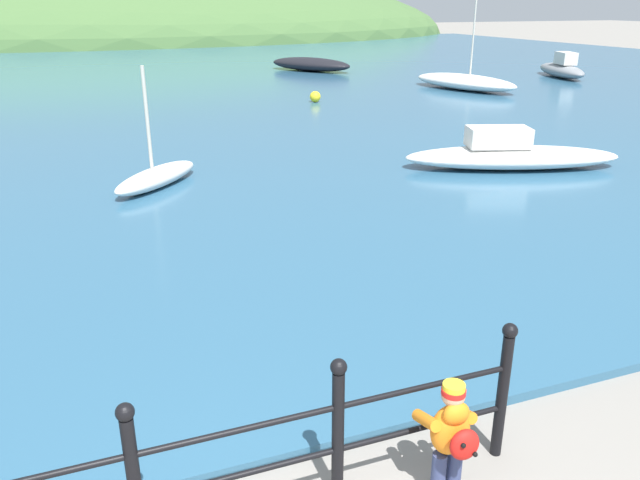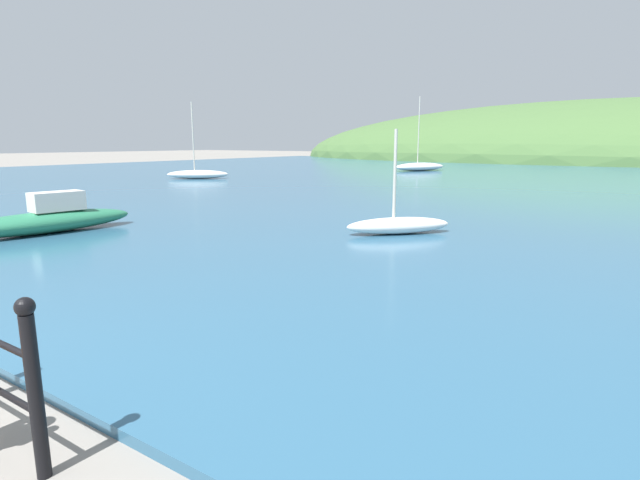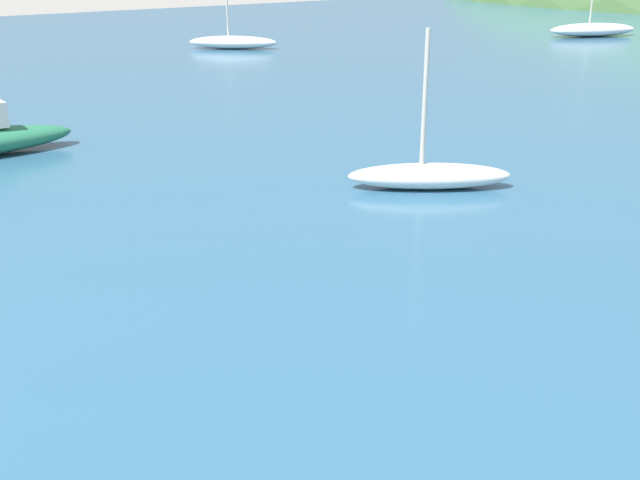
{
  "view_description": "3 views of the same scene",
  "coord_description": "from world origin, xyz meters",
  "px_view_note": "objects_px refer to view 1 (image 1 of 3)",
  "views": [
    {
      "loc": [
        -0.59,
        -1.89,
        3.49
      ],
      "look_at": [
        1.8,
        4.38,
        0.92
      ],
      "focal_mm": 35.0,
      "sensor_mm": 36.0,
      "label": 1
    },
    {
      "loc": [
        5.34,
        0.11,
        2.12
      ],
      "look_at": [
        1.91,
        5.22,
        0.91
      ],
      "focal_mm": 28.0,
      "sensor_mm": 36.0,
      "label": 2
    },
    {
      "loc": [
        7.17,
        1.63,
        3.29
      ],
      "look_at": [
        2.97,
        5.73,
        1.08
      ],
      "focal_mm": 42.0,
      "sensor_mm": 36.0,
      "label": 3
    }
  ],
  "objects_px": {
    "boat_blue_hull": "(465,82)",
    "boat_nearest_quay": "(310,64)",
    "boat_far_right": "(562,69)",
    "boat_far_left": "(157,176)",
    "boat_green_fishing": "(510,155)",
    "mooring_buoy": "(315,97)",
    "child_in_coat": "(451,433)"
  },
  "relations": [
    {
      "from": "boat_blue_hull",
      "to": "boat_nearest_quay",
      "type": "height_order",
      "value": "boat_blue_hull"
    },
    {
      "from": "boat_far_right",
      "to": "boat_blue_hull",
      "type": "bearing_deg",
      "value": -162.51
    },
    {
      "from": "boat_far_left",
      "to": "boat_green_fishing",
      "type": "bearing_deg",
      "value": -9.58
    },
    {
      "from": "boat_green_fishing",
      "to": "boat_nearest_quay",
      "type": "height_order",
      "value": "boat_green_fishing"
    },
    {
      "from": "boat_far_right",
      "to": "boat_green_fishing",
      "type": "height_order",
      "value": "boat_far_right"
    },
    {
      "from": "boat_far_right",
      "to": "mooring_buoy",
      "type": "xyz_separation_m",
      "value": [
        -13.74,
        -3.19,
        -0.19
      ]
    },
    {
      "from": "boat_green_fishing",
      "to": "mooring_buoy",
      "type": "relative_size",
      "value": 12.36
    },
    {
      "from": "boat_green_fishing",
      "to": "boat_blue_hull",
      "type": "height_order",
      "value": "boat_blue_hull"
    },
    {
      "from": "boat_nearest_quay",
      "to": "mooring_buoy",
      "type": "distance_m",
      "value": 10.81
    },
    {
      "from": "boat_far_right",
      "to": "boat_far_left",
      "type": "distance_m",
      "value": 23.9
    },
    {
      "from": "boat_far_left",
      "to": "boat_nearest_quay",
      "type": "xyz_separation_m",
      "value": [
        10.27,
        19.37,
        0.13
      ]
    },
    {
      "from": "boat_nearest_quay",
      "to": "mooring_buoy",
      "type": "xyz_separation_m",
      "value": [
        -3.54,
        -10.21,
        -0.14
      ]
    },
    {
      "from": "boat_far_left",
      "to": "child_in_coat",
      "type": "bearing_deg",
      "value": -83.94
    },
    {
      "from": "boat_far_right",
      "to": "boat_green_fishing",
      "type": "xyz_separation_m",
      "value": [
        -13.1,
        -13.59,
        -0.1
      ]
    },
    {
      "from": "child_in_coat",
      "to": "boat_far_right",
      "type": "relative_size",
      "value": 0.23
    },
    {
      "from": "child_in_coat",
      "to": "mooring_buoy",
      "type": "xyz_separation_m",
      "value": [
        5.76,
        18.23,
        -0.31
      ]
    },
    {
      "from": "child_in_coat",
      "to": "boat_far_right",
      "type": "distance_m",
      "value": 28.96
    },
    {
      "from": "boat_far_right",
      "to": "mooring_buoy",
      "type": "height_order",
      "value": "boat_far_right"
    },
    {
      "from": "boat_far_right",
      "to": "boat_far_left",
      "type": "xyz_separation_m",
      "value": [
        -20.47,
        -12.34,
        -0.18
      ]
    },
    {
      "from": "boat_green_fishing",
      "to": "boat_blue_hull",
      "type": "bearing_deg",
      "value": 61.13
    },
    {
      "from": "boat_blue_hull",
      "to": "boat_nearest_quay",
      "type": "relative_size",
      "value": 1.21
    },
    {
      "from": "child_in_coat",
      "to": "boat_nearest_quay",
      "type": "distance_m",
      "value": 29.92
    },
    {
      "from": "boat_nearest_quay",
      "to": "mooring_buoy",
      "type": "bearing_deg",
      "value": -109.14
    },
    {
      "from": "child_in_coat",
      "to": "boat_far_left",
      "type": "height_order",
      "value": "boat_far_left"
    },
    {
      "from": "boat_green_fishing",
      "to": "boat_blue_hull",
      "type": "xyz_separation_m",
      "value": [
        6.31,
        11.45,
        0.03
      ]
    },
    {
      "from": "boat_blue_hull",
      "to": "boat_far_left",
      "type": "xyz_separation_m",
      "value": [
        -13.67,
        -10.2,
        -0.12
      ]
    },
    {
      "from": "boat_far_right",
      "to": "mooring_buoy",
      "type": "bearing_deg",
      "value": -166.94
    },
    {
      "from": "boat_far_right",
      "to": "boat_nearest_quay",
      "type": "relative_size",
      "value": 0.89
    },
    {
      "from": "boat_blue_hull",
      "to": "boat_far_left",
      "type": "distance_m",
      "value": 17.06
    },
    {
      "from": "child_in_coat",
      "to": "mooring_buoy",
      "type": "bearing_deg",
      "value": 72.46
    },
    {
      "from": "child_in_coat",
      "to": "boat_nearest_quay",
      "type": "xyz_separation_m",
      "value": [
        9.31,
        28.44,
        -0.17
      ]
    },
    {
      "from": "boat_green_fishing",
      "to": "mooring_buoy",
      "type": "bearing_deg",
      "value": 93.5
    }
  ]
}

